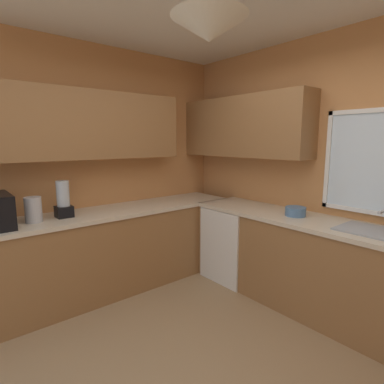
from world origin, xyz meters
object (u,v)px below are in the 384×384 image
at_px(dishwasher, 235,243).
at_px(bowl, 295,211).
at_px(kettle, 33,210).
at_px(blender_appliance, 63,201).
at_px(sink_assembly, 379,232).

height_order(dishwasher, bowl, bowl).
distance_m(kettle, bowl, 2.50).
relative_size(dishwasher, kettle, 3.65).
xyz_separation_m(bowl, blender_appliance, (-1.42, -1.79, 0.12)).
bearing_deg(bowl, dishwasher, -177.74).
xyz_separation_m(kettle, sink_assembly, (2.16, 2.08, -0.11)).
xyz_separation_m(sink_assembly, bowl, (-0.76, -0.01, 0.03)).
bearing_deg(blender_appliance, bowl, 51.62).
height_order(dishwasher, kettle, kettle).
distance_m(kettle, sink_assembly, 3.00).
height_order(dishwasher, blender_appliance, blender_appliance).
bearing_deg(dishwasher, kettle, -107.41).
distance_m(bowl, blender_appliance, 2.29).
xyz_separation_m(sink_assembly, blender_appliance, (-2.18, -1.80, 0.15)).
relative_size(bowl, blender_appliance, 0.56).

